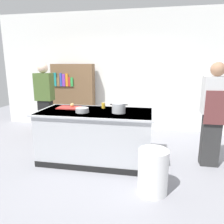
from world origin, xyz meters
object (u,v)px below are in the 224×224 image
object	(u,v)px
onion	(72,105)
stock_pot	(119,108)
mixing_bowl	(82,110)
trash_bin	(153,171)
person_guest	(45,100)
bookshelf	(74,97)
juice_cup	(103,106)
person_chef	(213,113)

from	to	relation	value
onion	stock_pot	size ratio (longest dim) A/B	0.24
mixing_bowl	trash_bin	bearing A→B (deg)	-29.91
mixing_bowl	trash_bin	xyz separation A→B (m)	(1.18, -0.68, -0.64)
onion	person_guest	distance (m)	1.16
stock_pot	person_guest	xyz separation A→B (m)	(-1.82, 0.94, -0.07)
onion	stock_pot	world-z (taller)	stock_pot
trash_bin	person_guest	distance (m)	3.01
onion	bookshelf	distance (m)	1.73
mixing_bowl	juice_cup	world-z (taller)	juice_cup
trash_bin	bookshelf	world-z (taller)	bookshelf
trash_bin	juice_cup	bearing A→B (deg)	130.18
juice_cup	trash_bin	distance (m)	1.55
stock_pot	person_chef	size ratio (longest dim) A/B	0.17
bookshelf	trash_bin	bearing A→B (deg)	-51.68
stock_pot	mixing_bowl	world-z (taller)	stock_pot
onion	mixing_bowl	xyz separation A→B (m)	(0.30, -0.32, -0.01)
onion	bookshelf	bearing A→B (deg)	109.92
mixing_bowl	trash_bin	size ratio (longest dim) A/B	0.37
stock_pot	trash_bin	bearing A→B (deg)	-52.70
onion	person_chef	bearing A→B (deg)	-0.32
mixing_bowl	person_guest	xyz separation A→B (m)	(-1.22, 1.02, -0.03)
stock_pot	bookshelf	world-z (taller)	bookshelf
stock_pot	trash_bin	world-z (taller)	stock_pot
trash_bin	onion	bearing A→B (deg)	146.02
mixing_bowl	bookshelf	world-z (taller)	bookshelf
juice_cup	bookshelf	bearing A→B (deg)	126.95
trash_bin	bookshelf	size ratio (longest dim) A/B	0.36
stock_pot	person_chef	distance (m)	1.54
stock_pot	juice_cup	size ratio (longest dim) A/B	2.90
onion	juice_cup	world-z (taller)	juice_cup
juice_cup	person_guest	xyz separation A→B (m)	(-1.49, 0.62, -0.04)
juice_cup	bookshelf	xyz separation A→B (m)	(-1.16, 1.54, -0.10)
trash_bin	person_guest	size ratio (longest dim) A/B	0.35
trash_bin	person_guest	bearing A→B (deg)	144.62
mixing_bowl	juice_cup	distance (m)	0.48
trash_bin	person_chef	distance (m)	1.50
person_chef	mixing_bowl	bearing A→B (deg)	89.29
trash_bin	person_chef	bearing A→B (deg)	46.22
person_chef	juice_cup	bearing A→B (deg)	78.23
onion	bookshelf	xyz separation A→B (m)	(-0.59, 1.62, -0.10)
mixing_bowl	bookshelf	size ratio (longest dim) A/B	0.13
person_guest	juice_cup	bearing A→B (deg)	67.69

